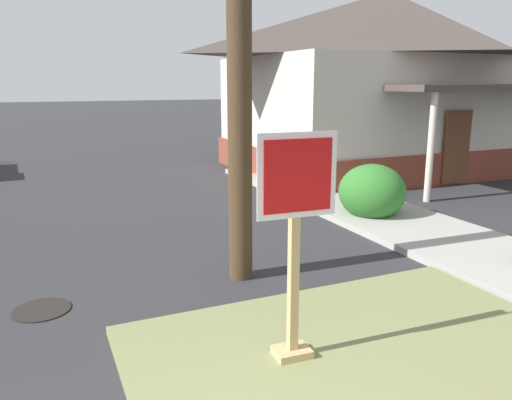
{
  "coord_description": "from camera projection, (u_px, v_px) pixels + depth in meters",
  "views": [
    {
      "loc": [
        -0.75,
        -1.56,
        2.78
      ],
      "look_at": [
        1.75,
        4.09,
        1.33
      ],
      "focal_mm": 35.13,
      "sensor_mm": 36.0,
      "label": 1
    }
  ],
  "objects": [
    {
      "name": "corner_house",
      "position": [
        385.0,
        80.0,
        16.1
      ],
      "size": [
        9.61,
        8.0,
        5.54
      ],
      "color": "brown",
      "rests_on": "ground"
    },
    {
      "name": "stop_sign",
      "position": [
        295.0,
        249.0,
        4.79
      ],
      "size": [
        0.8,
        0.3,
        2.26
      ],
      "color": "tan",
      "rests_on": "grass_corner_patch"
    },
    {
      "name": "sidewalk_strip",
      "position": [
        422.0,
        231.0,
        9.39
      ],
      "size": [
        2.2,
        15.23,
        0.12
      ],
      "primitive_type": "cube",
      "color": "#9E9B93",
      "rests_on": "ground"
    },
    {
      "name": "shrub_by_curb",
      "position": [
        372.0,
        192.0,
        10.32
      ],
      "size": [
        1.38,
        1.38,
        1.15
      ],
      "primitive_type": "ellipsoid",
      "color": "#2E6C28",
      "rests_on": "ground"
    },
    {
      "name": "grass_corner_patch",
      "position": [
        406.0,
        388.0,
        4.6
      ],
      "size": [
        4.75,
        4.52,
        0.08
      ],
      "primitive_type": "cube",
      "color": "olive",
      "rests_on": "ground"
    },
    {
      "name": "manhole_cover",
      "position": [
        42.0,
        310.0,
        6.25
      ],
      "size": [
        0.7,
        0.7,
        0.02
      ],
      "primitive_type": "cylinder",
      "color": "black",
      "rests_on": "ground"
    }
  ]
}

